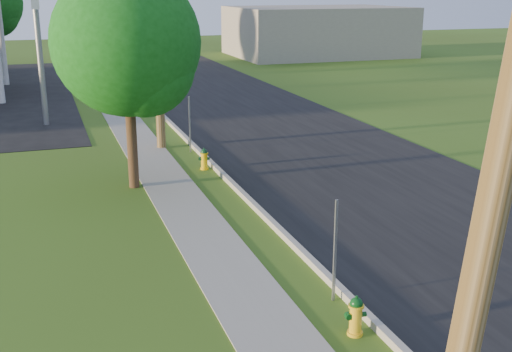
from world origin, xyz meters
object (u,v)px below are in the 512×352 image
Objects in this scene: utility_pole_mid at (156,8)px; hydrant_mid at (204,159)px; hydrant_far at (139,98)px; utility_pole_far at (102,1)px; hydrant_near at (356,316)px; tree_verge at (131,48)px.

hydrant_mid is (0.77, -3.29, -4.60)m from utility_pole_mid.
hydrant_mid is at bearing -89.05° from hydrant_far.
utility_pole_far reaches higher than hydrant_mid.
hydrant_mid is (0.11, 10.75, -0.01)m from hydrant_near.
utility_pole_mid reaches higher than utility_pole_far.
utility_pole_mid is 5.71m from hydrant_mid.
hydrant_near is at bearing -88.80° from utility_pole_far.
tree_verge is 8.78× the size of hydrant_mid.
hydrant_near is (2.22, -9.52, -3.68)m from tree_verge.
utility_pole_mid is 18.00m from utility_pole_far.
utility_pole_far is (0.00, 18.00, -0.15)m from utility_pole_mid.
tree_verge is 10.44m from hydrant_near.
hydrant_mid is at bearing -76.77° from utility_pole_mid.
hydrant_far reaches higher than hydrant_near.
tree_verge reaches higher than hydrant_far.
tree_verge is 8.58× the size of hydrant_far.
utility_pole_mid is at bearing -93.70° from hydrant_far.
hydrant_mid is at bearing -87.92° from utility_pole_far.
hydrant_far is (2.12, 13.40, -3.68)m from tree_verge.
utility_pole_mid is at bearing -90.00° from utility_pole_far.
utility_pole_mid is 1.03× the size of utility_pole_far.
hydrant_near is 1.02× the size of hydrant_mid.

